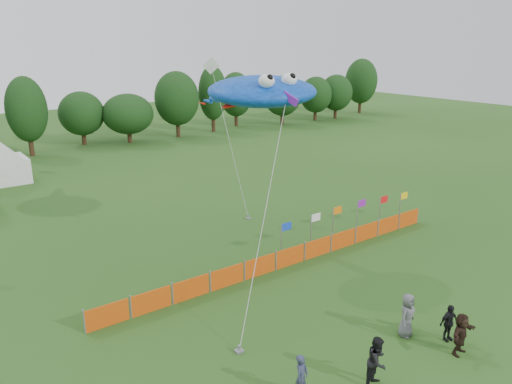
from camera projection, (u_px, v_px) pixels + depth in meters
ground at (351, 363)px, 18.62m from camera, size 160.00×160.00×0.00m
treeline at (51, 112)px, 52.90m from camera, size 104.57×8.78×8.36m
barrier_fence at (290, 257)px, 26.53m from camera, size 21.90×0.06×1.00m
flag_row at (348, 215)px, 30.32m from camera, size 10.73×0.31×2.08m
spectator_a at (301, 377)px, 16.52m from camera, size 0.71×0.61×1.66m
spectator_b at (377, 361)px, 17.19m from camera, size 1.08×0.96×1.87m
spectator_d at (449, 323)px, 19.83m from camera, size 0.96×0.52×1.55m
spectator_e at (407, 315)px, 20.09m from camera, size 1.03×0.81×1.85m
spectator_f at (461, 334)px, 18.93m from camera, size 1.62×0.69×1.70m
stingray_kite at (259, 91)px, 25.67m from camera, size 9.81×14.43×10.07m
small_kite_white at (222, 110)px, 33.45m from camera, size 1.17×4.09×10.50m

